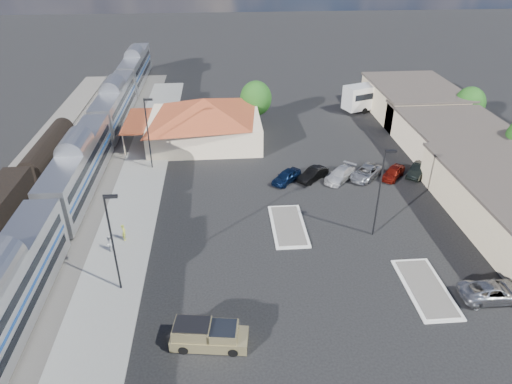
{
  "coord_description": "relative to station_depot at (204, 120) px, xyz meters",
  "views": [
    {
      "loc": [
        -2.23,
        -35.35,
        25.66
      ],
      "look_at": [
        0.96,
        4.3,
        2.8
      ],
      "focal_mm": 32.0,
      "sensor_mm": 36.0,
      "label": 1
    }
  ],
  "objects": [
    {
      "name": "buildings_east",
      "position": [
        32.56,
        -9.72,
        -0.86
      ],
      "size": [
        14.4,
        51.4,
        4.8
      ],
      "color": "#C6B28C",
      "rests_on": "ground"
    },
    {
      "name": "lamp_plat_n",
      "position": [
        -6.34,
        -8.0,
        2.21
      ],
      "size": [
        1.08,
        0.25,
        9.0
      ],
      "color": "black",
      "rests_on": "ground"
    },
    {
      "name": "tree_depot",
      "position": [
        7.56,
        6.0,
        0.89
      ],
      "size": [
        4.71,
        4.71,
        6.63
      ],
      "color": "#382314",
      "rests_on": "ground"
    },
    {
      "name": "lamp_lot",
      "position": [
        16.66,
        -24.0,
        2.21
      ],
      "size": [
        1.08,
        0.25,
        9.0
      ],
      "color": "black",
      "rests_on": "ground"
    },
    {
      "name": "parked_car_e",
      "position": [
        22.44,
        -12.76,
        -2.42
      ],
      "size": [
        4.0,
        4.22,
        1.42
      ],
      "primitive_type": "imported",
      "rotation": [
        0.0,
        0.0,
        -0.72
      ],
      "color": "maroon",
      "rests_on": "ground"
    },
    {
      "name": "traffic_island_south",
      "position": [
        8.56,
        -22.0,
        -3.03
      ],
      "size": [
        3.3,
        7.5,
        0.21
      ],
      "color": "silver",
      "rests_on": "ground"
    },
    {
      "name": "passenger_train",
      "position": [
        -13.44,
        -13.21,
        -0.26
      ],
      "size": [
        3.0,
        104.0,
        5.55
      ],
      "color": "silver",
      "rests_on": "ground"
    },
    {
      "name": "lamp_plat_s",
      "position": [
        -6.34,
        -30.0,
        2.21
      ],
      "size": [
        1.08,
        0.25,
        9.0
      ],
      "color": "black",
      "rests_on": "ground"
    },
    {
      "name": "person_b",
      "position": [
        -8.27,
        -24.85,
        -2.14
      ],
      "size": [
        0.87,
        0.96,
        1.62
      ],
      "primitive_type": "imported",
      "rotation": [
        0.0,
        0.0,
        -1.97
      ],
      "color": "silver",
      "rests_on": "platform"
    },
    {
      "name": "traffic_island_north",
      "position": [
        18.56,
        -32.0,
        -3.03
      ],
      "size": [
        3.3,
        7.5,
        0.21
      ],
      "color": "silver",
      "rests_on": "ground"
    },
    {
      "name": "tree_east_c",
      "position": [
        38.56,
        2.0,
        0.63
      ],
      "size": [
        4.41,
        4.41,
        6.21
      ],
      "color": "#382314",
      "rests_on": "ground"
    },
    {
      "name": "parked_car_f",
      "position": [
        25.64,
        -12.46,
        -2.4
      ],
      "size": [
        4.1,
        4.38,
        1.47
      ],
      "primitive_type": "imported",
      "rotation": [
        0.0,
        0.0,
        -0.72
      ],
      "color": "black",
      "rests_on": "ground"
    },
    {
      "name": "parked_car_a",
      "position": [
        9.64,
        -12.76,
        -2.4
      ],
      "size": [
        4.17,
        4.3,
        1.46
      ],
      "primitive_type": "imported",
      "rotation": [
        0.0,
        0.0,
        -0.75
      ],
      "color": "#0C1B3C",
      "rests_on": "ground"
    },
    {
      "name": "ground",
      "position": [
        4.56,
        -24.0,
        -3.13
      ],
      "size": [
        280.0,
        280.0,
        0.0
      ],
      "primitive_type": "plane",
      "color": "black",
      "rests_on": "ground"
    },
    {
      "name": "parked_car_d",
      "position": [
        19.24,
        -12.46,
        -2.43
      ],
      "size": [
        5.1,
        5.29,
        1.4
      ],
      "primitive_type": "imported",
      "rotation": [
        0.0,
        0.0,
        -0.74
      ],
      "color": "gray",
      "rests_on": "ground"
    },
    {
      "name": "parked_car_b",
      "position": [
        12.84,
        -12.46,
        -2.42
      ],
      "size": [
        4.22,
        4.02,
        1.42
      ],
      "primitive_type": "imported",
      "rotation": [
        0.0,
        0.0,
        -0.84
      ],
      "color": "black",
      "rests_on": "ground"
    },
    {
      "name": "railbed",
      "position": [
        -16.44,
        -16.0,
        -3.07
      ],
      "size": [
        16.0,
        100.0,
        0.12
      ],
      "primitive_type": "cube",
      "color": "#4C4944",
      "rests_on": "ground"
    },
    {
      "name": "platform",
      "position": [
        -7.44,
        -18.0,
        -3.04
      ],
      "size": [
        5.5,
        92.0,
        0.18
      ],
      "primitive_type": "cube",
      "color": "gray",
      "rests_on": "ground"
    },
    {
      "name": "pickup_truck",
      "position": [
        0.89,
        -36.37,
        -2.24
      ],
      "size": [
        5.64,
        2.7,
        1.87
      ],
      "rotation": [
        0.0,
        0.0,
        1.43
      ],
      "color": "tan",
      "rests_on": "ground"
    },
    {
      "name": "person_a",
      "position": [
        -7.24,
        -23.18,
        -2.11
      ],
      "size": [
        0.44,
        0.63,
        1.68
      ],
      "primitive_type": "imported",
      "rotation": [
        0.0,
        0.0,
        1.63
      ],
      "color": "#CDD743",
      "rests_on": "platform"
    },
    {
      "name": "coach_bus",
      "position": [
        28.56,
        11.65,
        -0.69
      ],
      "size": [
        13.37,
        7.28,
        4.24
      ],
      "rotation": [
        0.0,
        0.0,
        1.93
      ],
      "color": "white",
      "rests_on": "ground"
    },
    {
      "name": "station_depot",
      "position": [
        0.0,
        0.0,
        0.0
      ],
      "size": [
        18.35,
        12.24,
        6.2
      ],
      "color": "beige",
      "rests_on": "ground"
    },
    {
      "name": "suv",
      "position": [
        23.38,
        -33.48,
        -2.39
      ],
      "size": [
        5.37,
        2.5,
        1.49
      ],
      "primitive_type": "imported",
      "rotation": [
        0.0,
        0.0,
        1.57
      ],
      "color": "gray",
      "rests_on": "ground"
    },
    {
      "name": "parked_car_c",
      "position": [
        16.04,
        -12.76,
        -2.41
      ],
      "size": [
        4.87,
        5.01,
        1.44
      ],
      "primitive_type": "imported",
      "rotation": [
        0.0,
        0.0,
        -0.75
      ],
      "color": "silver",
      "rests_on": "ground"
    }
  ]
}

